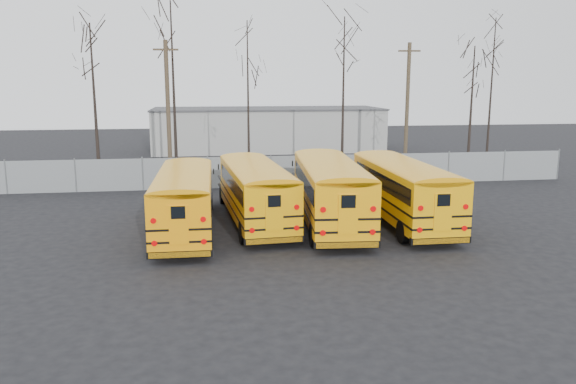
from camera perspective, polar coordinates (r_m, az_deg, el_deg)
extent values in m
plane|color=black|center=(24.53, 1.50, -4.59)|extent=(120.00, 120.00, 0.00)
cube|color=gray|center=(35.94, -1.76, 2.10)|extent=(40.00, 0.04, 2.00)
cube|color=#9B9C97|center=(55.79, -2.09, 6.36)|extent=(22.00, 8.00, 4.00)
cylinder|color=black|center=(22.39, -13.47, -5.20)|extent=(0.28, 0.94, 0.94)
cylinder|color=black|center=(22.26, -8.02, -5.09)|extent=(0.28, 0.94, 0.94)
cylinder|color=black|center=(29.99, -11.97, -1.00)|extent=(0.28, 0.94, 0.94)
cylinder|color=black|center=(29.89, -7.92, -0.90)|extent=(0.28, 0.94, 0.94)
cube|color=#FE9809|center=(24.98, -10.47, -0.78)|extent=(2.47, 8.74, 2.20)
cube|color=#FE9809|center=(30.15, -9.95, 0.05)|extent=(2.13, 1.62, 0.94)
cube|color=black|center=(24.70, -10.53, 0.25)|extent=(2.49, 7.81, 0.66)
cube|color=black|center=(25.90, -10.33, -1.89)|extent=(2.52, 10.35, 0.08)
cube|color=black|center=(25.80, -10.37, -0.88)|extent=(2.52, 10.35, 0.08)
cube|color=black|center=(21.15, -10.93, -6.20)|extent=(2.40, 0.24, 0.26)
cube|color=black|center=(30.98, -9.86, -0.62)|extent=(2.25, 0.22, 0.24)
cube|color=#FE9809|center=(20.75, -11.06, -3.32)|extent=(0.70, 0.05, 1.45)
cylinder|color=#B20505|center=(20.98, -13.42, -5.10)|extent=(0.21, 0.04, 0.21)
cylinder|color=#B20505|center=(20.87, -8.54, -5.01)|extent=(0.21, 0.04, 0.21)
cylinder|color=#B20505|center=(20.77, -13.53, -2.87)|extent=(0.21, 0.04, 0.21)
cylinder|color=#B20505|center=(20.65, -8.61, -2.76)|extent=(0.21, 0.04, 0.21)
cylinder|color=black|center=(23.51, -4.60, -4.12)|extent=(0.34, 0.97, 0.95)
cylinder|color=black|center=(23.89, 0.52, -3.83)|extent=(0.34, 0.97, 0.95)
cylinder|color=black|center=(31.24, -6.67, -0.33)|extent=(0.34, 0.97, 0.95)
cylinder|color=black|center=(31.52, -2.79, -0.17)|extent=(0.34, 0.97, 0.95)
cube|color=#F4A508|center=(26.39, -3.28, 0.08)|extent=(3.04, 9.00, 2.23)
cube|color=#F4A508|center=(31.60, -4.82, 0.71)|extent=(2.25, 1.77, 0.95)
cube|color=black|center=(26.12, -3.22, 1.08)|extent=(3.00, 8.05, 0.67)
cube|color=black|center=(27.31, -3.54, -1.02)|extent=(3.19, 10.63, 0.09)
cube|color=black|center=(27.22, -3.55, -0.04)|extent=(3.19, 10.63, 0.09)
cube|color=black|center=(22.52, -1.43, -4.90)|extent=(2.44, 0.39, 0.27)
cube|color=black|center=(32.43, -4.99, 0.04)|extent=(2.29, 0.36, 0.25)
cube|color=#F4A508|center=(22.14, -1.39, -2.13)|extent=(0.71, 0.09, 1.47)
cylinder|color=#B20505|center=(22.14, -3.68, -3.93)|extent=(0.21, 0.05, 0.21)
cylinder|color=#B20505|center=(22.48, 0.88, -3.67)|extent=(0.21, 0.05, 0.21)
cylinder|color=#B20505|center=(21.93, -3.71, -1.77)|extent=(0.21, 0.05, 0.21)
cylinder|color=#B20505|center=(22.27, 0.89, -1.54)|extent=(0.21, 0.05, 0.21)
cylinder|color=black|center=(23.03, 2.62, -4.34)|extent=(0.36, 1.03, 1.02)
cylinder|color=black|center=(23.40, 8.23, -4.19)|extent=(0.36, 1.03, 1.02)
cylinder|color=black|center=(31.29, 0.83, -0.18)|extent=(0.36, 1.03, 1.02)
cylinder|color=black|center=(31.56, 4.98, -0.12)|extent=(0.36, 1.03, 1.02)
cube|color=#FFA309|center=(26.09, 4.32, 0.18)|extent=(3.24, 9.61, 2.39)
cube|color=#FFA309|center=(31.66, 2.85, 0.88)|extent=(2.41, 1.89, 1.02)
cube|color=black|center=(25.80, 4.40, 1.25)|extent=(3.21, 8.60, 0.71)
cube|color=black|center=(27.07, 4.03, -1.01)|extent=(3.40, 11.35, 0.09)
cube|color=black|center=(26.97, 4.05, 0.05)|extent=(3.40, 11.35, 0.09)
cube|color=black|center=(21.95, 6.01, -5.31)|extent=(2.61, 0.42, 0.28)
cube|color=black|center=(32.55, 2.67, 0.16)|extent=(2.44, 0.39, 0.26)
cube|color=#FFA309|center=(21.53, 6.13, -2.28)|extent=(0.76, 0.10, 1.57)
cylinder|color=#B20505|center=(21.55, 3.56, -4.18)|extent=(0.23, 0.06, 0.22)
cylinder|color=#B20505|center=(21.88, 8.59, -4.04)|extent=(0.23, 0.06, 0.22)
cylinder|color=#B20505|center=(21.33, 3.59, -1.81)|extent=(0.23, 0.06, 0.22)
cylinder|color=#B20505|center=(21.66, 8.65, -1.71)|extent=(0.23, 0.06, 0.22)
cylinder|color=black|center=(23.97, 11.60, -3.99)|extent=(0.28, 0.98, 0.98)
cylinder|color=black|center=(24.79, 16.43, -3.71)|extent=(0.28, 0.98, 0.98)
cylinder|color=black|center=(31.61, 6.63, -0.17)|extent=(0.28, 0.98, 0.98)
cylinder|color=black|center=(32.24, 10.44, -0.06)|extent=(0.28, 0.98, 0.98)
cube|color=#F9A809|center=(27.00, 11.65, 0.21)|extent=(2.49, 9.11, 2.30)
cube|color=#F9A809|center=(32.14, 8.40, 0.86)|extent=(2.21, 1.67, 0.98)
cube|color=black|center=(26.72, 11.84, 1.21)|extent=(2.52, 8.13, 0.68)
cube|color=black|center=(27.90, 11.03, -0.90)|extent=(2.52, 10.79, 0.09)
cube|color=black|center=(27.81, 11.07, 0.09)|extent=(2.52, 10.79, 0.09)
cube|color=black|center=(23.24, 15.22, -4.76)|extent=(2.50, 0.23, 0.27)
cube|color=black|center=(32.98, 8.00, 0.18)|extent=(2.35, 0.21, 0.25)
cube|color=#F9A809|center=(22.86, 15.47, -2.00)|extent=(0.73, 0.04, 1.52)
cylinder|color=#B20505|center=(22.66, 13.23, -3.78)|extent=(0.22, 0.04, 0.22)
cylinder|color=#B20505|center=(23.39, 17.49, -3.54)|extent=(0.22, 0.04, 0.22)
cylinder|color=#B20505|center=(22.46, 13.33, -1.61)|extent=(0.22, 0.04, 0.22)
cylinder|color=#B20505|center=(23.19, 17.61, -1.44)|extent=(0.22, 0.04, 0.22)
cylinder|color=#473828|center=(39.17, -12.08, 8.02)|extent=(0.29, 0.29, 9.37)
cube|color=#473828|center=(39.18, -12.32, 13.96)|extent=(1.67, 0.15, 0.12)
cylinder|color=#493C29|center=(45.69, 12.02, 8.60)|extent=(0.30, 0.30, 9.63)
cube|color=#493C29|center=(45.71, 12.23, 13.83)|extent=(1.71, 0.39, 0.13)
cone|color=black|center=(38.37, -19.03, 8.28)|extent=(0.26, 0.26, 10.26)
cone|color=black|center=(40.98, -11.54, 10.11)|extent=(0.26, 0.26, 12.13)
cone|color=black|center=(37.04, -4.07, 8.93)|extent=(0.26, 0.26, 10.47)
cone|color=black|center=(41.56, 5.63, 9.64)|extent=(0.26, 0.26, 11.20)
cone|color=black|center=(41.29, 18.08, 7.65)|extent=(0.26, 0.26, 9.04)
cone|color=black|center=(46.62, 19.91, 9.31)|extent=(0.26, 0.26, 11.38)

